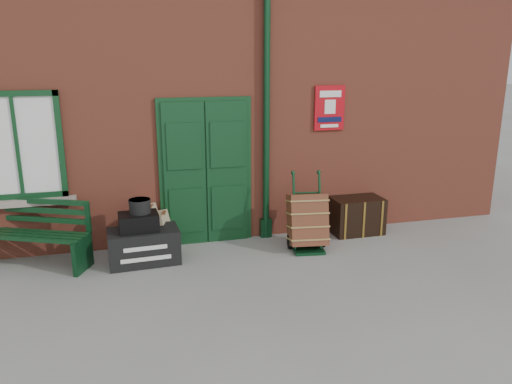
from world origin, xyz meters
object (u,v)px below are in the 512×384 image
object	(u,v)px
houdini_trunk	(144,246)
bench	(34,232)
porter_trolley	(307,221)
dark_trunk	(356,215)

from	to	relation	value
houdini_trunk	bench	bearing A→B (deg)	165.28
porter_trolley	dark_trunk	bearing A→B (deg)	32.61
bench	porter_trolley	distance (m)	3.91
porter_trolley	dark_trunk	world-z (taller)	porter_trolley
dark_trunk	porter_trolley	bearing A→B (deg)	-156.10
houdini_trunk	dark_trunk	bearing A→B (deg)	3.32
bench	houdini_trunk	distance (m)	1.52
bench	porter_trolley	bearing A→B (deg)	18.75
porter_trolley	dark_trunk	distance (m)	1.16
houdini_trunk	porter_trolley	world-z (taller)	porter_trolley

